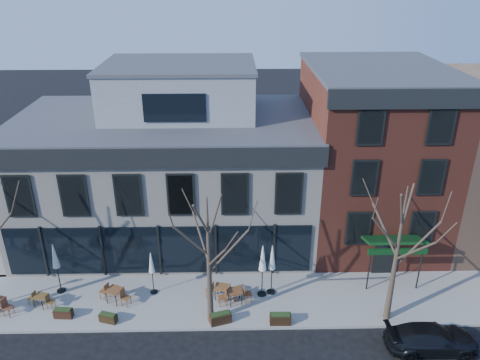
{
  "coord_description": "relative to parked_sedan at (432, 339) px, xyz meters",
  "views": [
    {
      "loc": [
        4.09,
        -22.55,
        16.61
      ],
      "look_at": [
        4.62,
        2.0,
        5.28
      ],
      "focal_mm": 35.0,
      "sensor_mm": 36.0,
      "label": 1
    }
  ],
  "objects": [
    {
      "name": "cafe_set_4",
      "position": [
        -9.22,
        3.35,
        0.02
      ],
      "size": [
        1.9,
        0.88,
        0.97
      ],
      "color": "brown",
      "rests_on": "sidewalk_front"
    },
    {
      "name": "umbrella_0",
      "position": [
        -18.85,
        4.55,
        1.67
      ],
      "size": [
        0.49,
        0.49,
        3.05
      ],
      "color": "black",
      "rests_on": "sidewalk_front"
    },
    {
      "name": "planter_2",
      "position": [
        -9.96,
        1.84,
        -0.18
      ],
      "size": [
        1.15,
        0.73,
        0.6
      ],
      "color": "black",
      "rests_on": "sidewalk_front"
    },
    {
      "name": "sidewalk_side",
      "position": [
        -24.72,
        11.93,
        -0.55
      ],
      "size": [
        4.5,
        12.0,
        0.15
      ],
      "primitive_type": "cube",
      "color": "gray",
      "rests_on": "ground"
    },
    {
      "name": "umbrella_3",
      "position": [
        -7.74,
        4.02,
        1.73
      ],
      "size": [
        0.5,
        0.5,
        3.13
      ],
      "color": "black",
      "rests_on": "sidewalk_front"
    },
    {
      "name": "cafe_set_3",
      "position": [
        -9.96,
        3.8,
        -0.01
      ],
      "size": [
        1.77,
        0.82,
        0.91
      ],
      "color": "brown",
      "rests_on": "sidewalk_front"
    },
    {
      "name": "tree_mid",
      "position": [
        -10.46,
        2.02,
        3.16
      ],
      "size": [
        3.5,
        3.55,
        7.04
      ],
      "color": "#382B21",
      "rests_on": "sidewalk_front"
    },
    {
      "name": "umbrella_4",
      "position": [
        -7.22,
        4.19,
        1.66
      ],
      "size": [
        0.49,
        0.49,
        3.03
      ],
      "color": "black",
      "rests_on": "sidewalk_front"
    },
    {
      "name": "umbrella_2",
      "position": [
        -13.69,
        4.33,
        1.35
      ],
      "size": [
        0.41,
        0.41,
        2.59
      ],
      "color": "black",
      "rests_on": "sidewalk_front"
    },
    {
      "name": "cafe_set_2",
      "position": [
        -15.64,
        3.59,
        0.03
      ],
      "size": [
        1.89,
        1.2,
        0.98
      ],
      "color": "brown",
      "rests_on": "sidewalk_front"
    },
    {
      "name": "corner_building",
      "position": [
        -13.4,
        10.99,
        4.1
      ],
      "size": [
        18.39,
        10.39,
        11.1
      ],
      "color": "silver",
      "rests_on": "ground"
    },
    {
      "name": "planter_3",
      "position": [
        -6.96,
        1.73,
        -0.18
      ],
      "size": [
        1.07,
        0.44,
        0.59
      ],
      "color": "black",
      "rests_on": "sidewalk_front"
    },
    {
      "name": "planter_1",
      "position": [
        -15.65,
        2.04,
        -0.23
      ],
      "size": [
        0.96,
        0.61,
        0.5
      ],
      "color": "black",
      "rests_on": "sidewalk_front"
    },
    {
      "name": "planter_0",
      "position": [
        -18.03,
        2.43,
        -0.22
      ],
      "size": [
        0.96,
        0.44,
        0.53
      ],
      "color": "black",
      "rests_on": "sidewalk_front"
    },
    {
      "name": "cafe_set_1",
      "position": [
        -19.45,
        3.32,
        -0.06
      ],
      "size": [
        1.58,
        0.83,
        0.81
      ],
      "color": "brown",
      "rests_on": "sidewalk_front"
    },
    {
      "name": "red_brick_building",
      "position": [
        -0.47,
        10.91,
        5.01
      ],
      "size": [
        8.2,
        11.78,
        11.18
      ],
      "color": "brown",
      "rests_on": "ground"
    },
    {
      "name": "tree_right",
      "position": [
        -1.46,
        2.02,
        3.39
      ],
      "size": [
        3.72,
        3.77,
        7.48
      ],
      "color": "#382B21",
      "rests_on": "sidewalk_front"
    },
    {
      "name": "parked_sedan",
      "position": [
        0.0,
        0.0,
        0.0
      ],
      "size": [
        4.34,
        1.79,
        1.26
      ],
      "primitive_type": "imported",
      "rotation": [
        0.0,
        0.0,
        1.58
      ],
      "color": "black",
      "rests_on": "ground"
    },
    {
      "name": "ground",
      "position": [
        -13.47,
        5.93,
        -0.63
      ],
      "size": [
        120.0,
        120.0,
        0.0
      ],
      "primitive_type": "plane",
      "color": "black",
      "rests_on": "ground"
    },
    {
      "name": "sidewalk_front",
      "position": [
        -10.22,
        3.78,
        -0.55
      ],
      "size": [
        33.5,
        4.7,
        0.15
      ],
      "primitive_type": "cube",
      "color": "gray",
      "rests_on": "ground"
    }
  ]
}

